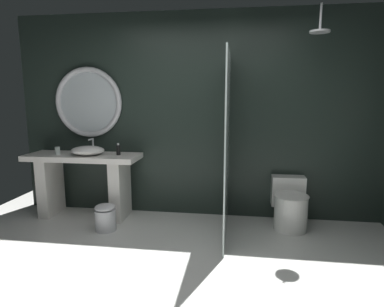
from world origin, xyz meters
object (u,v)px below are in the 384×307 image
(vessel_sink, at_px, (88,150))
(tumbler_cup, at_px, (57,151))
(toilet, at_px, (290,205))
(round_wall_mirror, at_px, (88,102))
(rain_shower_head, at_px, (320,29))
(waste_bin, at_px, (105,217))
(soap_dispenser, at_px, (118,150))

(vessel_sink, distance_m, tumbler_cup, 0.41)
(tumbler_cup, bearing_deg, toilet, 0.69)
(round_wall_mirror, bearing_deg, rain_shower_head, -8.57)
(toilet, distance_m, waste_bin, 2.20)
(waste_bin, bearing_deg, soap_dispenser, 87.42)
(vessel_sink, height_order, soap_dispenser, vessel_sink)
(tumbler_cup, xyz_separation_m, waste_bin, (0.77, -0.38, -0.71))
(rain_shower_head, xyz_separation_m, waste_bin, (-2.33, -0.24, -2.08))
(soap_dispenser, xyz_separation_m, round_wall_mirror, (-0.47, 0.22, 0.59))
(vessel_sink, distance_m, toilet, 2.59)
(round_wall_mirror, bearing_deg, vessel_sink, -72.27)
(soap_dispenser, height_order, round_wall_mirror, round_wall_mirror)
(soap_dispenser, bearing_deg, tumbler_cup, -175.21)
(rain_shower_head, xyz_separation_m, toilet, (-0.18, 0.17, -1.97))
(rain_shower_head, distance_m, waste_bin, 3.14)
(round_wall_mirror, distance_m, waste_bin, 1.54)
(round_wall_mirror, bearing_deg, soap_dispenser, -24.73)
(tumbler_cup, relative_size, round_wall_mirror, 0.11)
(rain_shower_head, relative_size, waste_bin, 0.91)
(vessel_sink, distance_m, round_wall_mirror, 0.66)
(soap_dispenser, bearing_deg, round_wall_mirror, 155.27)
(soap_dispenser, xyz_separation_m, waste_bin, (-0.02, -0.44, -0.73))
(vessel_sink, height_order, waste_bin, vessel_sink)
(soap_dispenser, distance_m, toilet, 2.22)
(toilet, bearing_deg, rain_shower_head, -43.72)
(vessel_sink, relative_size, waste_bin, 1.34)
(vessel_sink, relative_size, round_wall_mirror, 0.46)
(soap_dispenser, bearing_deg, toilet, -0.84)
(tumbler_cup, height_order, waste_bin, tumbler_cup)
(rain_shower_head, bearing_deg, round_wall_mirror, 171.43)
(vessel_sink, bearing_deg, soap_dispenser, 7.78)
(soap_dispenser, relative_size, round_wall_mirror, 0.16)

